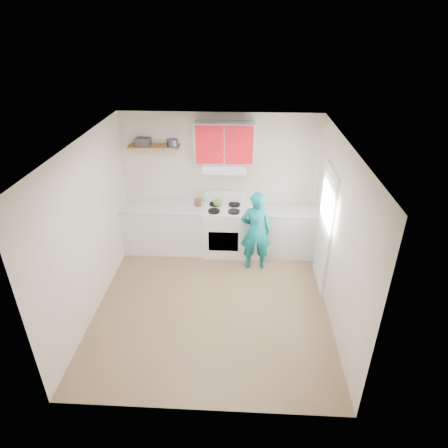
# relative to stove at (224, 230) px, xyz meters

# --- Properties ---
(floor) EXTENTS (3.80, 3.80, 0.00)m
(floor) POSITION_rel_stove_xyz_m (-0.10, -1.57, -0.46)
(floor) COLOR brown
(floor) RESTS_ON ground
(ceiling) EXTENTS (3.60, 3.80, 0.04)m
(ceiling) POSITION_rel_stove_xyz_m (-0.10, -1.57, 2.14)
(ceiling) COLOR white
(ceiling) RESTS_ON floor
(back_wall) EXTENTS (3.60, 0.04, 2.60)m
(back_wall) POSITION_rel_stove_xyz_m (-0.10, 0.32, 0.84)
(back_wall) COLOR beige
(back_wall) RESTS_ON floor
(front_wall) EXTENTS (3.60, 0.04, 2.60)m
(front_wall) POSITION_rel_stove_xyz_m (-0.10, -3.47, 0.84)
(front_wall) COLOR beige
(front_wall) RESTS_ON floor
(left_wall) EXTENTS (0.04, 3.80, 2.60)m
(left_wall) POSITION_rel_stove_xyz_m (-1.90, -1.57, 0.84)
(left_wall) COLOR beige
(left_wall) RESTS_ON floor
(right_wall) EXTENTS (0.04, 3.80, 2.60)m
(right_wall) POSITION_rel_stove_xyz_m (1.70, -1.57, 0.84)
(right_wall) COLOR beige
(right_wall) RESTS_ON floor
(door) EXTENTS (0.05, 0.85, 2.05)m
(door) POSITION_rel_stove_xyz_m (1.68, -0.88, 0.56)
(door) COLOR white
(door) RESTS_ON floor
(door_glass) EXTENTS (0.01, 0.55, 0.95)m
(door_glass) POSITION_rel_stove_xyz_m (1.65, -0.88, 0.99)
(door_glass) COLOR white
(door_glass) RESTS_ON door
(counter_left) EXTENTS (1.52, 0.60, 0.90)m
(counter_left) POSITION_rel_stove_xyz_m (-1.14, 0.02, -0.01)
(counter_left) COLOR silver
(counter_left) RESTS_ON floor
(counter_right) EXTENTS (1.32, 0.60, 0.90)m
(counter_right) POSITION_rel_stove_xyz_m (1.04, 0.02, -0.01)
(counter_right) COLOR silver
(counter_right) RESTS_ON floor
(stove) EXTENTS (0.76, 0.65, 0.92)m
(stove) POSITION_rel_stove_xyz_m (0.00, 0.00, 0.00)
(stove) COLOR white
(stove) RESTS_ON floor
(range_hood) EXTENTS (0.76, 0.44, 0.15)m
(range_hood) POSITION_rel_stove_xyz_m (0.00, 0.10, 1.24)
(range_hood) COLOR silver
(range_hood) RESTS_ON back_wall
(upper_cabinets) EXTENTS (1.02, 0.33, 0.70)m
(upper_cabinets) POSITION_rel_stove_xyz_m (0.00, 0.16, 1.66)
(upper_cabinets) COLOR red
(upper_cabinets) RESTS_ON back_wall
(shelf) EXTENTS (0.90, 0.30, 0.04)m
(shelf) POSITION_rel_stove_xyz_m (-1.25, 0.18, 1.56)
(shelf) COLOR brown
(shelf) RESTS_ON back_wall
(books) EXTENTS (0.28, 0.22, 0.13)m
(books) POSITION_rel_stove_xyz_m (-1.44, 0.18, 1.64)
(books) COLOR #3D363E
(books) RESTS_ON shelf
(tin) EXTENTS (0.21, 0.21, 0.12)m
(tin) POSITION_rel_stove_xyz_m (-0.92, 0.15, 1.64)
(tin) COLOR #333D4C
(tin) RESTS_ON shelf
(kettle) EXTENTS (0.17, 0.17, 0.14)m
(kettle) POSITION_rel_stove_xyz_m (-0.13, 0.10, 0.53)
(kettle) COLOR #538124
(kettle) RESTS_ON stove
(crock) EXTENTS (0.15, 0.15, 0.16)m
(crock) POSITION_rel_stove_xyz_m (-0.50, 0.09, 0.52)
(crock) COLOR #523623
(crock) RESTS_ON counter_left
(cutting_board) EXTENTS (0.37, 0.32, 0.02)m
(cutting_board) POSITION_rel_stove_xyz_m (0.79, -0.00, 0.45)
(cutting_board) COLOR olive
(cutting_board) RESTS_ON counter_right
(silicone_mat) EXTENTS (0.35, 0.31, 0.01)m
(silicone_mat) POSITION_rel_stove_xyz_m (1.27, 0.07, 0.44)
(silicone_mat) COLOR red
(silicone_mat) RESTS_ON counter_right
(person) EXTENTS (0.55, 0.38, 1.48)m
(person) POSITION_rel_stove_xyz_m (0.58, -0.50, 0.28)
(person) COLOR #0C7174
(person) RESTS_ON floor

